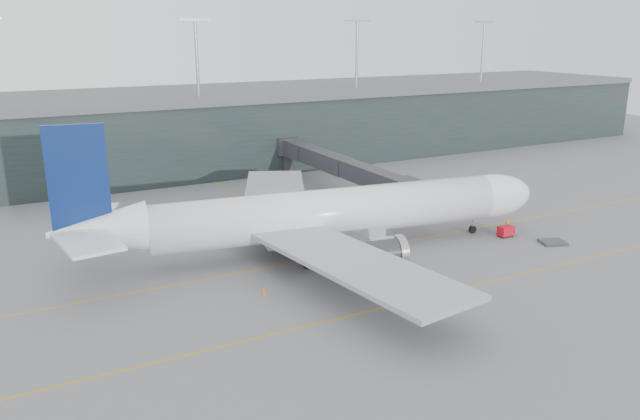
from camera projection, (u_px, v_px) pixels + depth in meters
name	position (u px, v px, depth m)	size (l,w,h in m)	color
ground	(281.00, 252.00, 79.86)	(320.00, 320.00, 0.00)	#58585D
taxiline_a	(295.00, 262.00, 76.47)	(160.00, 0.25, 0.02)	#C28412
taxiline_b	(364.00, 312.00, 62.90)	(160.00, 0.25, 0.02)	#C28412
taxiline_lead_main	(258.00, 209.00, 99.07)	(0.25, 60.00, 0.02)	#C28412
terminal	(162.00, 131.00, 126.90)	(240.00, 36.00, 29.00)	#1D2828
main_aircraft	(326.00, 214.00, 78.83)	(63.53, 59.17, 17.83)	white
jet_bridge	(322.00, 160.00, 109.68)	(4.45, 47.39, 7.23)	#2D2E33
gse_cart	(506.00, 231.00, 85.70)	(2.16, 1.39, 1.46)	red
baggage_dolly	(553.00, 242.00, 83.09)	(3.18, 2.54, 0.32)	#323236
uld_a	(221.00, 229.00, 85.60)	(2.47, 2.08, 2.06)	#333337
uld_b	(226.00, 224.00, 88.44)	(1.88, 1.55, 1.62)	#333337
uld_c	(248.00, 223.00, 88.57)	(2.16, 1.77, 1.88)	#333337
cone_nose	(507.00, 221.00, 91.73)	(0.48, 0.48, 0.77)	orange
cone_wing_stbd	(440.00, 281.00, 69.73)	(0.48, 0.48, 0.76)	#D43F0B
cone_wing_port	(304.00, 219.00, 92.46)	(0.50, 0.50, 0.79)	orange
cone_tail	(264.00, 291.00, 67.01)	(0.49, 0.49, 0.78)	#F2550D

